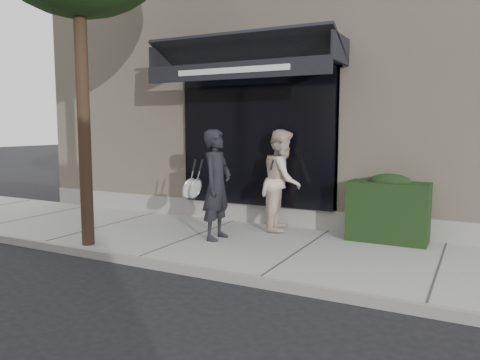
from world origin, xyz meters
The scene contains 7 objects.
ground centered at (0.00, 0.00, 0.00)m, with size 80.00×80.00×0.00m, color black.
sidewalk centered at (0.00, 0.00, 0.06)m, with size 20.00×3.00×0.12m, color gray.
curb centered at (0.00, -1.55, 0.07)m, with size 20.00×0.10×0.14m, color gray.
building_facade centered at (-0.01, 4.96, 2.74)m, with size 14.30×8.04×5.64m.
hedge centered at (1.10, 1.25, 0.66)m, with size 1.30×0.70×1.14m.
pedestrian_front centered at (-1.52, 0.00, 1.06)m, with size 0.68×0.84×1.87m.
pedestrian_back centered at (-0.81, 1.20, 1.05)m, with size 0.90×1.05×1.87m.
Camera 1 is at (2.46, -6.79, 2.05)m, focal length 35.00 mm.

